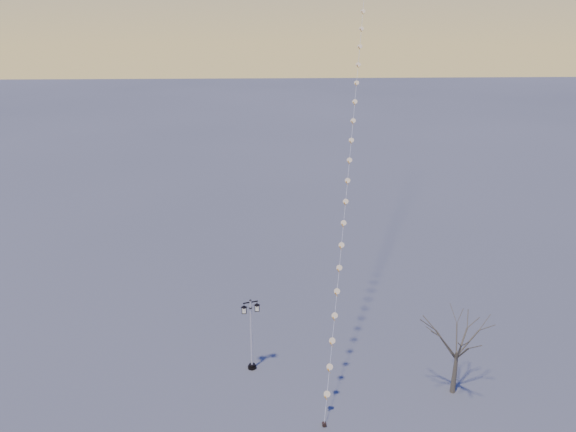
{
  "coord_description": "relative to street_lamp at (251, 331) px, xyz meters",
  "views": [
    {
      "loc": [
        -2.34,
        -23.48,
        18.87
      ],
      "look_at": [
        -1.18,
        4.64,
        8.63
      ],
      "focal_mm": 35.08,
      "sensor_mm": 36.0,
      "label": 1
    }
  ],
  "objects": [
    {
      "name": "ground",
      "position": [
        3.25,
        -3.37,
        -2.4
      ],
      "size": [
        300.0,
        300.0,
        0.0
      ],
      "primitive_type": "plane",
      "color": "#575859",
      "rests_on": "ground"
    },
    {
      "name": "street_lamp",
      "position": [
        0.0,
        0.0,
        0.0
      ],
      "size": [
        1.07,
        0.59,
        4.35
      ],
      "rotation": [
        0.0,
        0.0,
        0.29
      ],
      "color": "black",
      "rests_on": "ground"
    },
    {
      "name": "bare_tree",
      "position": [
        10.61,
        -2.54,
        0.72
      ],
      "size": [
        2.72,
        2.72,
        4.5
      ],
      "rotation": [
        0.0,
        0.0,
        -0.14
      ],
      "color": "brown",
      "rests_on": "ground"
    },
    {
      "name": "kite_train",
      "position": [
        7.44,
        12.57,
        16.57
      ],
      "size": [
        8.33,
        35.45,
        38.13
      ],
      "rotation": [
        0.0,
        0.0,
        -0.03
      ],
      "color": "black",
      "rests_on": "ground"
    }
  ]
}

